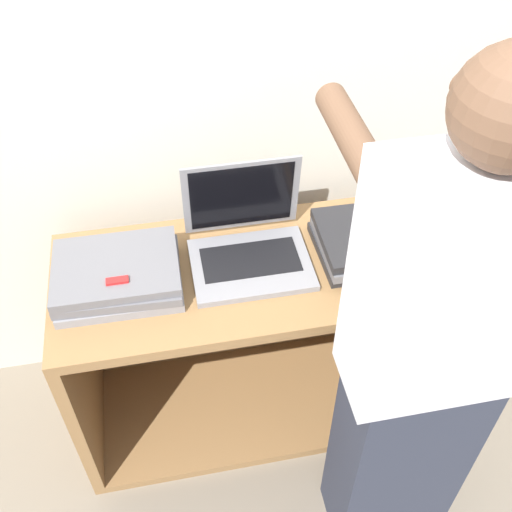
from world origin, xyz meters
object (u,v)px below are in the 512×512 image
(laptop_open, at_px, (248,242))
(laptop_stack_right, at_px, (377,240))
(laptop_stack_left, at_px, (118,275))
(person, at_px, (425,365))

(laptop_open, xyz_separation_m, laptop_stack_right, (0.38, -0.05, -0.01))
(laptop_stack_left, bearing_deg, person, -33.52)
(laptop_stack_right, height_order, person, person)
(laptop_stack_left, bearing_deg, laptop_stack_right, -0.13)
(laptop_open, relative_size, laptop_stack_right, 0.98)
(laptop_stack_right, bearing_deg, person, -95.84)
(laptop_open, xyz_separation_m, laptop_stack_left, (-0.38, -0.05, -0.01))
(person, bearing_deg, laptop_stack_right, 84.16)
(laptop_open, bearing_deg, laptop_stack_right, -7.65)
(laptop_stack_right, relative_size, person, 0.22)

